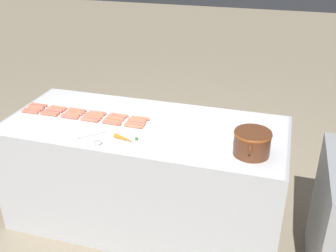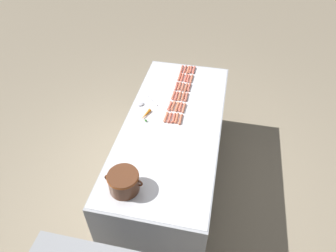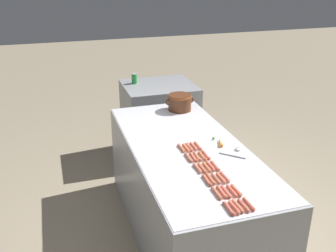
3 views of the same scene
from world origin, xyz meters
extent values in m
plane|color=gray|center=(0.00, 0.00, 0.00)|extent=(20.00, 20.00, 0.00)
cube|color=#ADAFB5|center=(0.00, 0.00, 0.45)|extent=(0.94, 2.16, 0.89)
cube|color=silver|center=(0.00, 0.00, 0.90)|extent=(0.92, 2.11, 0.00)
cylinder|color=#D16451|center=(-0.07, -0.95, 0.91)|extent=(0.03, 0.13, 0.02)
sphere|color=#D16451|center=(-0.06, -1.02, 0.91)|extent=(0.02, 0.02, 0.02)
sphere|color=#D16451|center=(-0.07, -0.89, 0.91)|extent=(0.02, 0.02, 0.02)
cylinder|color=#CF6F4F|center=(-0.07, -0.77, 0.91)|extent=(0.03, 0.13, 0.02)
sphere|color=#CF6F4F|center=(-0.06, -0.83, 0.91)|extent=(0.02, 0.02, 0.02)
sphere|color=#CF6F4F|center=(-0.07, -0.71, 0.91)|extent=(0.02, 0.02, 0.02)
cylinder|color=#CC6752|center=(-0.07, -0.60, 0.91)|extent=(0.03, 0.13, 0.02)
sphere|color=#CC6752|center=(-0.06, -0.66, 0.91)|extent=(0.02, 0.02, 0.02)
sphere|color=#CC6752|center=(-0.07, -0.54, 0.91)|extent=(0.02, 0.02, 0.02)
cylinder|color=#C96B55|center=(-0.07, -0.42, 0.91)|extent=(0.03, 0.13, 0.02)
sphere|color=#C96B55|center=(-0.07, -0.48, 0.91)|extent=(0.02, 0.02, 0.02)
sphere|color=#C96B55|center=(-0.06, -0.35, 0.91)|extent=(0.02, 0.02, 0.02)
cylinder|color=#CA6F52|center=(-0.07, -0.23, 0.91)|extent=(0.03, 0.13, 0.02)
sphere|color=#CA6F52|center=(-0.07, -0.30, 0.91)|extent=(0.02, 0.02, 0.02)
sphere|color=#CA6F52|center=(-0.07, -0.17, 0.91)|extent=(0.02, 0.02, 0.02)
cylinder|color=#D67150|center=(-0.07, -0.05, 0.91)|extent=(0.03, 0.13, 0.02)
sphere|color=#D67150|center=(-0.07, -0.12, 0.91)|extent=(0.02, 0.02, 0.02)
sphere|color=#D67150|center=(-0.07, 0.01, 0.91)|extent=(0.02, 0.02, 0.02)
cylinder|color=#CC6852|center=(-0.03, -0.95, 0.91)|extent=(0.03, 0.13, 0.02)
sphere|color=#CC6852|center=(-0.03, -1.02, 0.91)|extent=(0.02, 0.02, 0.02)
sphere|color=#CC6852|center=(-0.02, -0.89, 0.91)|extent=(0.02, 0.02, 0.02)
cylinder|color=#D86956|center=(-0.03, -0.77, 0.91)|extent=(0.03, 0.13, 0.02)
sphere|color=#D86956|center=(-0.03, -0.83, 0.91)|extent=(0.02, 0.02, 0.02)
sphere|color=#D86956|center=(-0.03, -0.70, 0.91)|extent=(0.02, 0.02, 0.02)
cylinder|color=#C96D4D|center=(-0.03, -0.59, 0.91)|extent=(0.03, 0.13, 0.02)
sphere|color=#C96D4D|center=(-0.03, -0.65, 0.91)|extent=(0.02, 0.02, 0.02)
sphere|color=#C96D4D|center=(-0.03, -0.53, 0.91)|extent=(0.02, 0.02, 0.02)
cylinder|color=#CD6E4F|center=(-0.03, -0.42, 0.91)|extent=(0.03, 0.13, 0.02)
sphere|color=#CD6E4F|center=(-0.03, -0.48, 0.91)|extent=(0.02, 0.02, 0.02)
sphere|color=#CD6E4F|center=(-0.03, -0.36, 0.91)|extent=(0.02, 0.02, 0.02)
cylinder|color=#D16B54|center=(-0.03, -0.24, 0.91)|extent=(0.03, 0.13, 0.02)
sphere|color=#D16B54|center=(-0.03, -0.30, 0.91)|extent=(0.02, 0.02, 0.02)
sphere|color=#D16B54|center=(-0.04, -0.18, 0.91)|extent=(0.02, 0.02, 0.02)
cylinder|color=#D2724F|center=(-0.03, -0.06, 0.91)|extent=(0.03, 0.13, 0.02)
sphere|color=#D2724F|center=(-0.03, -0.13, 0.91)|extent=(0.02, 0.02, 0.02)
sphere|color=#D2724F|center=(-0.03, 0.00, 0.91)|extent=(0.02, 0.02, 0.02)
cylinder|color=#D77251|center=(0.00, -0.94, 0.91)|extent=(0.03, 0.13, 0.02)
sphere|color=#D77251|center=(0.00, -1.01, 0.91)|extent=(0.02, 0.02, 0.02)
sphere|color=#D77251|center=(0.01, -0.88, 0.91)|extent=(0.02, 0.02, 0.02)
cylinder|color=#D76855|center=(0.00, -0.77, 0.91)|extent=(0.03, 0.13, 0.02)
sphere|color=#D76855|center=(0.00, -0.84, 0.91)|extent=(0.02, 0.02, 0.02)
sphere|color=#D76855|center=(0.00, -0.71, 0.91)|extent=(0.02, 0.02, 0.02)
cylinder|color=#CB7156|center=(0.01, -0.59, 0.91)|extent=(0.02, 0.13, 0.02)
sphere|color=#CB7156|center=(0.01, -0.65, 0.91)|extent=(0.02, 0.02, 0.02)
sphere|color=#CB7156|center=(0.01, -0.53, 0.91)|extent=(0.02, 0.02, 0.02)
cylinder|color=#C9704C|center=(0.01, -0.42, 0.91)|extent=(0.03, 0.13, 0.02)
sphere|color=#C9704C|center=(0.01, -0.48, 0.91)|extent=(0.02, 0.02, 0.02)
sphere|color=#C9704C|center=(0.01, -0.36, 0.91)|extent=(0.02, 0.02, 0.02)
cylinder|color=#CE704D|center=(0.00, -0.24, 0.91)|extent=(0.03, 0.13, 0.02)
sphere|color=#CE704D|center=(0.01, -0.30, 0.91)|extent=(0.02, 0.02, 0.02)
sphere|color=#CE704D|center=(0.00, -0.17, 0.91)|extent=(0.02, 0.02, 0.02)
cylinder|color=#D16850|center=(0.00, -0.06, 0.91)|extent=(0.03, 0.13, 0.02)
sphere|color=#D16850|center=(0.00, -0.12, 0.91)|extent=(0.02, 0.02, 0.02)
sphere|color=#D16850|center=(0.01, 0.01, 0.91)|extent=(0.02, 0.02, 0.02)
cylinder|color=#D36956|center=(0.04, -0.95, 0.91)|extent=(0.03, 0.13, 0.02)
sphere|color=#D36956|center=(0.04, -1.01, 0.91)|extent=(0.02, 0.02, 0.02)
sphere|color=#D36956|center=(0.04, -0.89, 0.91)|extent=(0.02, 0.02, 0.02)
cylinder|color=#D7674F|center=(0.04, -0.78, 0.91)|extent=(0.03, 0.13, 0.02)
sphere|color=#D7674F|center=(0.04, -0.84, 0.91)|extent=(0.02, 0.02, 0.02)
sphere|color=#D7674F|center=(0.04, -0.71, 0.91)|extent=(0.02, 0.02, 0.02)
cylinder|color=#D17253|center=(0.04, -0.60, 0.91)|extent=(0.03, 0.13, 0.02)
sphere|color=#D17253|center=(0.04, -0.66, 0.91)|extent=(0.02, 0.02, 0.02)
sphere|color=#D17253|center=(0.05, -0.54, 0.91)|extent=(0.02, 0.02, 0.02)
cylinder|color=#CE6654|center=(0.04, -0.41, 0.91)|extent=(0.03, 0.13, 0.02)
sphere|color=#CE6654|center=(0.04, -0.48, 0.91)|extent=(0.02, 0.02, 0.02)
sphere|color=#CE6654|center=(0.05, -0.35, 0.91)|extent=(0.02, 0.02, 0.02)
cylinder|color=#CF7250|center=(0.04, -0.24, 0.91)|extent=(0.03, 0.13, 0.02)
sphere|color=#CF7250|center=(0.05, -0.30, 0.91)|extent=(0.02, 0.02, 0.02)
sphere|color=#CF7250|center=(0.04, -0.18, 0.91)|extent=(0.02, 0.02, 0.02)
cylinder|color=#D66B56|center=(0.04, -0.06, 0.91)|extent=(0.03, 0.13, 0.02)
sphere|color=#D66B56|center=(0.04, -0.12, 0.91)|extent=(0.02, 0.02, 0.02)
sphere|color=#D66B56|center=(0.04, 0.01, 0.91)|extent=(0.02, 0.02, 0.02)
cylinder|color=#CC654F|center=(0.08, -0.95, 0.91)|extent=(0.03, 0.13, 0.02)
sphere|color=#CC654F|center=(0.08, -1.01, 0.91)|extent=(0.02, 0.02, 0.02)
sphere|color=#CC654F|center=(0.08, -0.88, 0.91)|extent=(0.02, 0.02, 0.02)
cylinder|color=#D7674C|center=(0.07, -0.78, 0.91)|extent=(0.03, 0.13, 0.02)
sphere|color=#D7674C|center=(0.07, -0.84, 0.91)|extent=(0.02, 0.02, 0.02)
sphere|color=#D7674C|center=(0.08, -0.71, 0.91)|extent=(0.02, 0.02, 0.02)
cylinder|color=#CC6352|center=(0.07, -0.59, 0.91)|extent=(0.03, 0.13, 0.02)
sphere|color=#CC6352|center=(0.07, -0.66, 0.91)|extent=(0.02, 0.02, 0.02)
sphere|color=#CC6352|center=(0.08, -0.53, 0.91)|extent=(0.02, 0.02, 0.02)
cylinder|color=#D86D53|center=(0.08, -0.42, 0.91)|extent=(0.03, 0.13, 0.02)
sphere|color=#D86D53|center=(0.08, -0.48, 0.91)|extent=(0.02, 0.02, 0.02)
sphere|color=#D86D53|center=(0.07, -0.36, 0.91)|extent=(0.02, 0.02, 0.02)
cylinder|color=#D26551|center=(0.08, -0.23, 0.91)|extent=(0.03, 0.13, 0.02)
sphere|color=#D26551|center=(0.08, -0.30, 0.91)|extent=(0.02, 0.02, 0.02)
sphere|color=#D26551|center=(0.07, -0.17, 0.91)|extent=(0.02, 0.02, 0.02)
cylinder|color=#D87251|center=(0.08, -0.06, 0.91)|extent=(0.03, 0.13, 0.02)
sphere|color=#D87251|center=(0.08, -0.12, 0.91)|extent=(0.02, 0.02, 0.02)
sphere|color=#D87251|center=(0.08, 0.01, 0.91)|extent=(0.02, 0.02, 0.02)
cylinder|color=#562D19|center=(0.22, 0.83, 0.98)|extent=(0.24, 0.24, 0.17)
torus|color=brown|center=(0.22, 0.83, 1.05)|extent=(0.25, 0.25, 0.03)
torus|color=#562D19|center=(0.10, 0.83, 1.00)|extent=(0.07, 0.02, 0.07)
torus|color=#562D19|center=(0.34, 0.83, 1.00)|extent=(0.07, 0.02, 0.07)
cylinder|color=#B7B7BC|center=(0.28, -0.29, 0.90)|extent=(0.17, 0.16, 0.01)
ellipsoid|color=#B7B7BC|center=(0.38, -0.20, 0.91)|extent=(0.08, 0.09, 0.02)
cone|color=orange|center=(0.28, -0.04, 0.91)|extent=(0.08, 0.17, 0.03)
sphere|color=#387F2D|center=(0.26, 0.04, 0.91)|extent=(0.02, 0.02, 0.02)
camera|label=1|loc=(2.56, 0.95, 2.25)|focal=42.84mm
camera|label=2|loc=(-0.41, 2.15, 2.90)|focal=32.66mm
camera|label=3|loc=(-1.03, -2.79, 2.33)|focal=41.76mm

